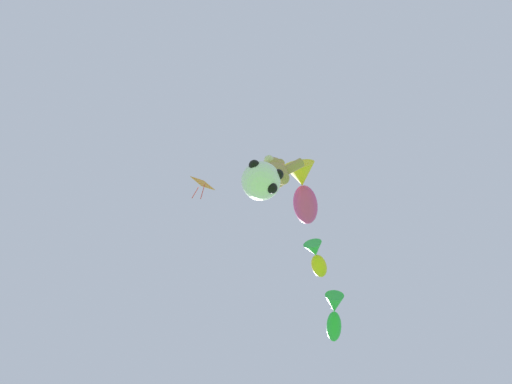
{
  "coord_description": "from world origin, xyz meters",
  "views": [
    {
      "loc": [
        1.35,
        0.99,
        0.86
      ],
      "look_at": [
        -0.05,
        4.55,
        12.29
      ],
      "focal_mm": 28.0,
      "sensor_mm": 36.0,
      "label": 1
    }
  ],
  "objects_px": {
    "soccer_ball_kite": "(261,181)",
    "fish_kite_magenta": "(303,190)",
    "teddy_bear_kite": "(273,173)",
    "diamond_kite": "(202,184)",
    "fish_kite_goldfin": "(317,258)",
    "fish_kite_emerald": "(334,315)"
  },
  "relations": [
    {
      "from": "fish_kite_emerald",
      "to": "diamond_kite",
      "type": "relative_size",
      "value": 0.87
    },
    {
      "from": "soccer_ball_kite",
      "to": "fish_kite_magenta",
      "type": "relative_size",
      "value": 0.48
    },
    {
      "from": "fish_kite_goldfin",
      "to": "diamond_kite",
      "type": "relative_size",
      "value": 0.62
    },
    {
      "from": "soccer_ball_kite",
      "to": "fish_kite_goldfin",
      "type": "distance_m",
      "value": 6.33
    },
    {
      "from": "fish_kite_magenta",
      "to": "fish_kite_emerald",
      "type": "relative_size",
      "value": 1.08
    },
    {
      "from": "diamond_kite",
      "to": "soccer_ball_kite",
      "type": "bearing_deg",
      "value": -17.92
    },
    {
      "from": "diamond_kite",
      "to": "fish_kite_goldfin",
      "type": "bearing_deg",
      "value": 47.89
    },
    {
      "from": "teddy_bear_kite",
      "to": "fish_kite_magenta",
      "type": "bearing_deg",
      "value": 66.84
    },
    {
      "from": "fish_kite_magenta",
      "to": "fish_kite_goldfin",
      "type": "bearing_deg",
      "value": 98.05
    },
    {
      "from": "soccer_ball_kite",
      "to": "fish_kite_goldfin",
      "type": "xyz_separation_m",
      "value": [
        0.51,
        4.93,
        3.94
      ]
    },
    {
      "from": "teddy_bear_kite",
      "to": "diamond_kite",
      "type": "height_order",
      "value": "diamond_kite"
    },
    {
      "from": "soccer_ball_kite",
      "to": "diamond_kite",
      "type": "distance_m",
      "value": 6.95
    },
    {
      "from": "fish_kite_emerald",
      "to": "diamond_kite",
      "type": "bearing_deg",
      "value": -118.64
    },
    {
      "from": "soccer_ball_kite",
      "to": "fish_kite_emerald",
      "type": "height_order",
      "value": "fish_kite_emerald"
    },
    {
      "from": "fish_kite_goldfin",
      "to": "diamond_kite",
      "type": "distance_m",
      "value": 5.76
    },
    {
      "from": "soccer_ball_kite",
      "to": "diamond_kite",
      "type": "relative_size",
      "value": 0.45
    },
    {
      "from": "fish_kite_emerald",
      "to": "fish_kite_magenta",
      "type": "bearing_deg",
      "value": -83.77
    },
    {
      "from": "fish_kite_magenta",
      "to": "diamond_kite",
      "type": "xyz_separation_m",
      "value": [
        -4.01,
        -0.82,
        2.91
      ]
    },
    {
      "from": "fish_kite_emerald",
      "to": "soccer_ball_kite",
      "type": "bearing_deg",
      "value": -92.81
    },
    {
      "from": "teddy_bear_kite",
      "to": "diamond_kite",
      "type": "xyz_separation_m",
      "value": [
        -3.35,
        0.72,
        4.92
      ]
    },
    {
      "from": "teddy_bear_kite",
      "to": "fish_kite_emerald",
      "type": "relative_size",
      "value": 0.87
    },
    {
      "from": "teddy_bear_kite",
      "to": "fish_kite_emerald",
      "type": "height_order",
      "value": "fish_kite_emerald"
    }
  ]
}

